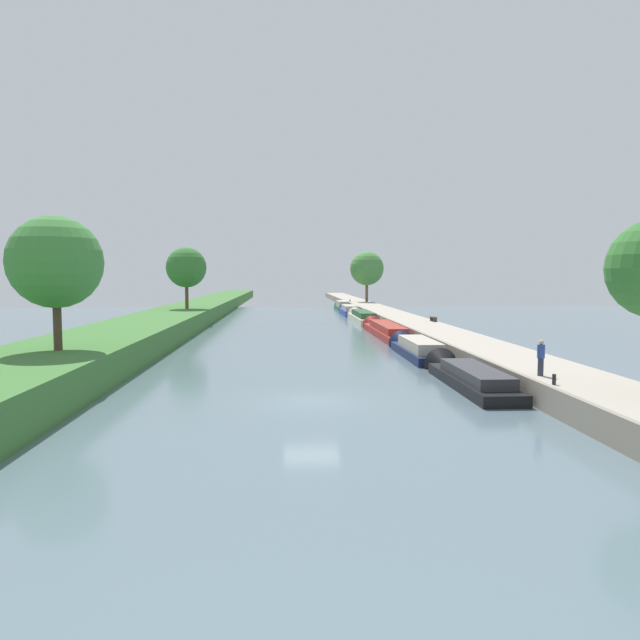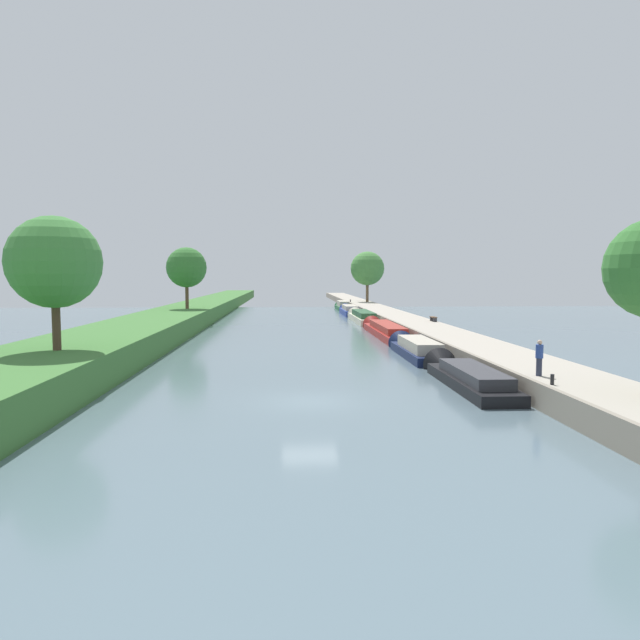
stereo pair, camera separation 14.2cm
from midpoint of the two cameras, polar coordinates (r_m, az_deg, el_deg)
The scene contains 17 objects.
ground_plane at distance 26.47m, azimuth -0.86°, elevation -8.04°, with size 160.00×160.00×0.00m, color slate.
left_grassy_bank at distance 29.00m, azimuth -28.43°, elevation -5.62°, with size 7.07×260.00×1.84m.
right_towpath at distance 29.41m, azimuth 23.34°, elevation -6.05°, with size 4.33×260.00×1.11m.
stone_quay at distance 28.46m, azimuth 19.19°, elevation -6.22°, with size 0.25×260.00×1.16m.
narrowboat_black at distance 31.63m, azimuth 14.12°, elevation -5.33°, with size 2.16×10.83×2.05m.
narrowboat_navy at distance 42.03m, azimuth 9.39°, elevation -2.77°, with size 2.16×10.65×2.05m.
narrowboat_red at distance 55.73m, azimuth 6.40°, elevation -0.99°, with size 2.14×16.71×2.03m.
narrowboat_cream at distance 72.49m, azimuth 4.19°, elevation 0.31°, with size 2.18×14.81×2.07m.
narrowboat_blue at distance 85.50m, azimuth 2.90°, elevation 0.94°, with size 2.07×10.90×2.02m.
narrowboat_green at distance 97.44m, azimuth 2.23°, elevation 1.38°, with size 1.84×10.34×2.08m.
tree_rightbank_midnear at distance 102.99m, azimuth 4.72°, elevation 5.07°, with size 5.96×5.96×8.86m.
tree_leftbank_downstream at distance 32.75m, azimuth -24.56°, elevation 5.17°, with size 4.74×4.74×6.91m.
tree_leftbank_upstream at distance 69.59m, azimuth -12.93°, elevation 5.05°, with size 4.68×4.68×7.16m.
person_walking at distance 28.42m, azimuth 20.89°, elevation -3.42°, with size 0.34×0.34×1.66m.
mooring_bollard_near at distance 26.41m, azimuth 22.01°, elevation -5.44°, with size 0.16×0.16×0.45m.
mooring_bollard_far at distance 101.81m, azimuth 3.06°, elevation 1.91°, with size 0.16×0.16×0.45m.
park_bench at distance 59.43m, azimuth 11.15°, elevation 0.20°, with size 0.44×1.50×0.47m.
Camera 2 is at (-1.01, -25.84, 5.69)m, focal length 32.55 mm.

